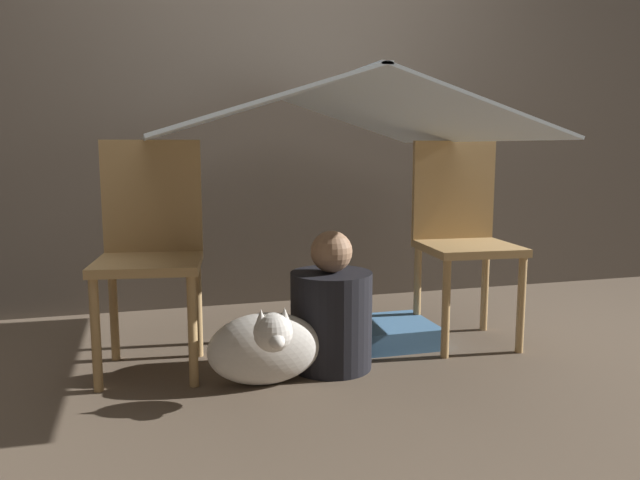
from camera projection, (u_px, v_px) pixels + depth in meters
ground_plane at (323, 360)px, 2.70m from camera, size 8.80×8.80×0.00m
wall_back at (270, 87)px, 3.55m from camera, size 7.00×0.05×2.50m
chair_left at (150, 244)px, 2.55m from camera, size 0.46×0.46×0.94m
chair_right at (462, 231)px, 2.93m from camera, size 0.44×0.44×0.94m
sheet_canopy at (320, 112)px, 2.59m from camera, size 1.43×1.49×0.23m
person_front at (331, 313)px, 2.58m from camera, size 0.34×0.34×0.58m
dog at (266, 347)px, 2.38m from camera, size 0.44×0.36×0.34m
floor_cushion at (383, 333)px, 2.92m from camera, size 0.46×0.36×0.10m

